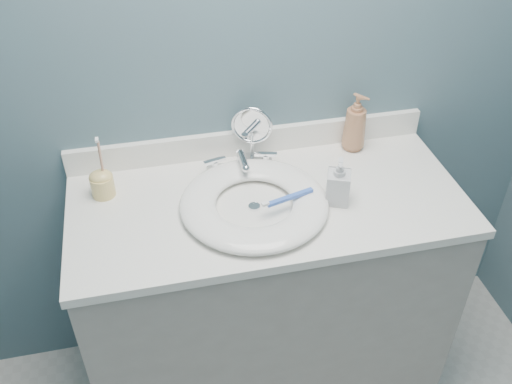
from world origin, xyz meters
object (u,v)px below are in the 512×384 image
object	(u,v)px
toothbrush_holder	(102,182)
soap_bottle_amber	(355,122)
makeup_mirror	(252,131)
soap_bottle_clear	(339,181)

from	to	relation	value
toothbrush_holder	soap_bottle_amber	bearing A→B (deg)	5.38
makeup_mirror	soap_bottle_amber	size ratio (longest dim) A/B	0.97
soap_bottle_clear	toothbrush_holder	size ratio (longest dim) A/B	0.74
makeup_mirror	soap_bottle_amber	xyz separation A→B (m)	(0.36, -0.01, -0.01)
makeup_mirror	soap_bottle_amber	bearing A→B (deg)	18.65
soap_bottle_clear	toothbrush_holder	world-z (taller)	toothbrush_holder
makeup_mirror	toothbrush_holder	xyz separation A→B (m)	(-0.49, -0.09, -0.06)
soap_bottle_clear	makeup_mirror	bearing A→B (deg)	148.49
soap_bottle_amber	toothbrush_holder	xyz separation A→B (m)	(-0.85, -0.08, -0.06)
makeup_mirror	toothbrush_holder	size ratio (longest dim) A/B	0.96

